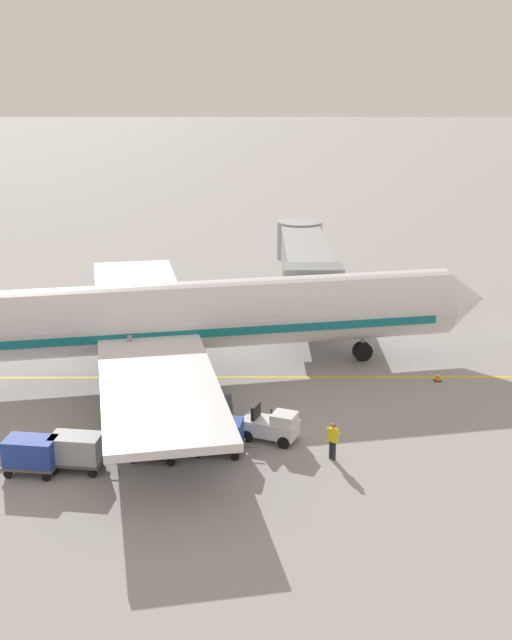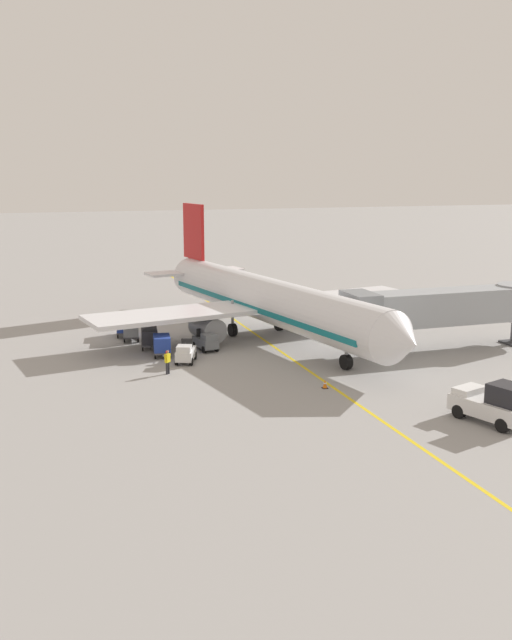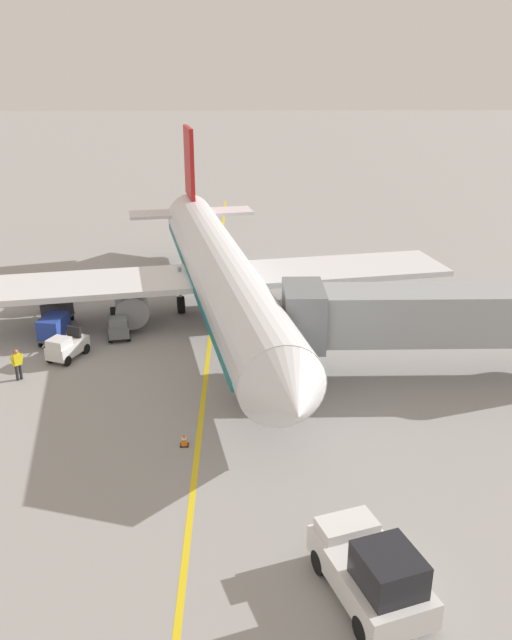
{
  "view_description": "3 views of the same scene",
  "coord_description": "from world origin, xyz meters",
  "px_view_note": "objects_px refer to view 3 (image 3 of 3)",
  "views": [
    {
      "loc": [
        42.3,
        3.74,
        16.69
      ],
      "look_at": [
        -0.13,
        3.96,
        3.22
      ],
      "focal_mm": 46.97,
      "sensor_mm": 36.0,
      "label": 1
    },
    {
      "loc": [
        18.68,
        54.38,
        13.84
      ],
      "look_at": [
        1.94,
        3.47,
        2.59
      ],
      "focal_mm": 39.92,
      "sensor_mm": 36.0,
      "label": 2
    },
    {
      "loc": [
        -1.98,
        38.05,
        15.3
      ],
      "look_at": [
        -2.68,
        4.63,
        2.2
      ],
      "focal_mm": 36.9,
      "sensor_mm": 36.0,
      "label": 3
    }
  ],
  "objects_px": {
    "parked_airliner": "(219,272)",
    "pushback_tractor": "(373,571)",
    "ground_crew_wing_walker": "(17,363)",
    "baggage_cart_second_in_train": "(58,311)",
    "baggage_tug_lead": "(118,326)",
    "baggage_tug_trailing": "(67,347)",
    "safety_cone_nose_left": "(184,440)",
    "baggage_cart_front": "(54,327)",
    "jet_bridge": "(448,315)",
    "baggage_cart_third_in_train": "(55,294)",
    "baggage_cart_tail_end": "(57,285)"
  },
  "relations": [
    {
      "from": "parked_airliner",
      "to": "safety_cone_nose_left",
      "type": "xyz_separation_m",
      "value": [
        1.08,
        14.92,
        -2.9
      ]
    },
    {
      "from": "pushback_tractor",
      "to": "baggage_tug_trailing",
      "type": "height_order",
      "value": "pushback_tractor"
    },
    {
      "from": "parked_airliner",
      "to": "baggage_cart_second_in_train",
      "type": "xyz_separation_m",
      "value": [
        10.06,
        0.75,
        -2.24
      ]
    },
    {
      "from": "baggage_tug_trailing",
      "to": "baggage_cart_front",
      "type": "relative_size",
      "value": 0.93
    },
    {
      "from": "baggage_cart_front",
      "to": "ground_crew_wing_walker",
      "type": "distance_m",
      "value": 4.98
    },
    {
      "from": "baggage_cart_front",
      "to": "baggage_cart_tail_end",
      "type": "bearing_deg",
      "value": -76.97
    },
    {
      "from": "parked_airliner",
      "to": "baggage_cart_third_in_train",
      "type": "height_order",
      "value": "parked_airliner"
    },
    {
      "from": "baggage_tug_trailing",
      "to": "baggage_cart_third_in_train",
      "type": "bearing_deg",
      "value": -71.37
    },
    {
      "from": "baggage_cart_tail_end",
      "to": "safety_cone_nose_left",
      "type": "xyz_separation_m",
      "value": [
        -10.28,
        19.15,
        -0.66
      ]
    },
    {
      "from": "ground_crew_wing_walker",
      "to": "safety_cone_nose_left",
      "type": "relative_size",
      "value": 2.86
    },
    {
      "from": "baggage_tug_lead",
      "to": "baggage_cart_tail_end",
      "type": "relative_size",
      "value": 0.9
    },
    {
      "from": "parked_airliner",
      "to": "ground_crew_wing_walker",
      "type": "xyz_separation_m",
      "value": [
        10.13,
        8.43,
        -2.23
      ]
    },
    {
      "from": "jet_bridge",
      "to": "baggage_cart_second_in_train",
      "type": "xyz_separation_m",
      "value": [
        21.89,
        -7.78,
        -2.51
      ]
    },
    {
      "from": "baggage_tug_trailing",
      "to": "baggage_tug_lead",
      "type": "bearing_deg",
      "value": -127.18
    },
    {
      "from": "baggage_cart_third_in_train",
      "to": "baggage_cart_front",
      "type": "bearing_deg",
      "value": 104.14
    },
    {
      "from": "baggage_cart_front",
      "to": "baggage_cart_second_in_train",
      "type": "distance_m",
      "value": 2.77
    },
    {
      "from": "parked_airliner",
      "to": "baggage_tug_lead",
      "type": "relative_size",
      "value": 13.84
    },
    {
      "from": "pushback_tractor",
      "to": "baggage_cart_second_in_train",
      "type": "relative_size",
      "value": 1.64
    },
    {
      "from": "parked_airliner",
      "to": "baggage_tug_trailing",
      "type": "xyz_separation_m",
      "value": [
        8.28,
        5.84,
        -2.47
      ]
    },
    {
      "from": "pushback_tractor",
      "to": "safety_cone_nose_left",
      "type": "distance_m",
      "value": 10.92
    },
    {
      "from": "baggage_cart_second_in_train",
      "to": "baggage_tug_trailing",
      "type": "bearing_deg",
      "value": 109.34
    },
    {
      "from": "safety_cone_nose_left",
      "to": "ground_crew_wing_walker",
      "type": "bearing_deg",
      "value": -35.67
    },
    {
      "from": "baggage_tug_trailing",
      "to": "ground_crew_wing_walker",
      "type": "distance_m",
      "value": 3.19
    },
    {
      "from": "baggage_cart_third_in_train",
      "to": "ground_crew_wing_walker",
      "type": "xyz_separation_m",
      "value": [
        -0.93,
        10.83,
        0.0
      ]
    },
    {
      "from": "baggage_tug_trailing",
      "to": "baggage_cart_second_in_train",
      "type": "relative_size",
      "value": 0.93
    },
    {
      "from": "parked_airliner",
      "to": "baggage_cart_third_in_train",
      "type": "bearing_deg",
      "value": -12.29
    },
    {
      "from": "ground_crew_wing_walker",
      "to": "parked_airliner",
      "type": "bearing_deg",
      "value": -140.24
    },
    {
      "from": "parked_airliner",
      "to": "baggage_tug_trailing",
      "type": "height_order",
      "value": "parked_airliner"
    },
    {
      "from": "baggage_cart_tail_end",
      "to": "safety_cone_nose_left",
      "type": "bearing_deg",
      "value": 118.23
    },
    {
      "from": "parked_airliner",
      "to": "baggage_cart_front",
      "type": "distance_m",
      "value": 10.43
    },
    {
      "from": "baggage_tug_trailing",
      "to": "baggage_cart_second_in_train",
      "type": "bearing_deg",
      "value": -70.66
    },
    {
      "from": "baggage_tug_lead",
      "to": "baggage_cart_second_in_train",
      "type": "distance_m",
      "value": 4.59
    },
    {
      "from": "baggage_cart_second_in_train",
      "to": "baggage_cart_tail_end",
      "type": "bearing_deg",
      "value": -75.41
    },
    {
      "from": "pushback_tractor",
      "to": "baggage_cart_third_in_train",
      "type": "bearing_deg",
      "value": -57.95
    },
    {
      "from": "parked_airliner",
      "to": "pushback_tractor",
      "type": "height_order",
      "value": "parked_airliner"
    },
    {
      "from": "baggage_cart_second_in_train",
      "to": "ground_crew_wing_walker",
      "type": "relative_size",
      "value": 1.76
    },
    {
      "from": "baggage_tug_trailing",
      "to": "pushback_tractor",
      "type": "bearing_deg",
      "value": 127.21
    },
    {
      "from": "parked_airliner",
      "to": "baggage_cart_tail_end",
      "type": "height_order",
      "value": "parked_airliner"
    },
    {
      "from": "baggage_tug_lead",
      "to": "safety_cone_nose_left",
      "type": "height_order",
      "value": "baggage_tug_lead"
    },
    {
      "from": "parked_airliner",
      "to": "baggage_cart_front",
      "type": "bearing_deg",
      "value": 19.97
    },
    {
      "from": "baggage_tug_lead",
      "to": "baggage_cart_front",
      "type": "height_order",
      "value": "baggage_tug_lead"
    },
    {
      "from": "ground_crew_wing_walker",
      "to": "baggage_cart_third_in_train",
      "type": "bearing_deg",
      "value": -85.08
    },
    {
      "from": "parked_airliner",
      "to": "baggage_cart_second_in_train",
      "type": "relative_size",
      "value": 12.53
    },
    {
      "from": "safety_cone_nose_left",
      "to": "jet_bridge",
      "type": "bearing_deg",
      "value": -153.67
    },
    {
      "from": "baggage_tug_trailing",
      "to": "baggage_cart_second_in_train",
      "type": "xyz_separation_m",
      "value": [
        1.79,
        -5.09,
        0.24
      ]
    },
    {
      "from": "pushback_tractor",
      "to": "baggage_tug_lead",
      "type": "distance_m",
      "value": 23.79
    },
    {
      "from": "baggage_tug_trailing",
      "to": "baggage_cart_second_in_train",
      "type": "distance_m",
      "value": 5.4
    },
    {
      "from": "jet_bridge",
      "to": "ground_crew_wing_walker",
      "type": "xyz_separation_m",
      "value": [
        21.96,
        -0.1,
        -2.51
      ]
    },
    {
      "from": "parked_airliner",
      "to": "baggage_cart_third_in_train",
      "type": "xyz_separation_m",
      "value": [
        11.06,
        -2.41,
        -2.24
      ]
    },
    {
      "from": "baggage_cart_second_in_train",
      "to": "baggage_tug_lead",
      "type": "bearing_deg",
      "value": 153.7
    }
  ]
}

